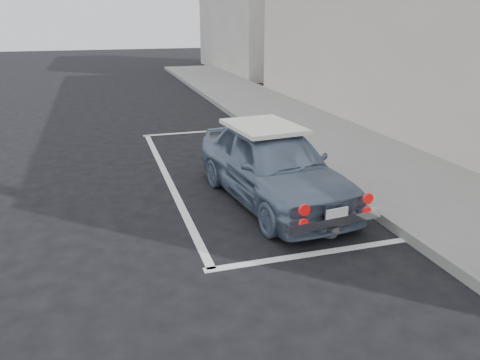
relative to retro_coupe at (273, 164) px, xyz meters
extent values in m
plane|color=black|center=(-0.59, -1.40, -0.63)|extent=(80.00, 80.00, 0.00)
cube|color=slate|center=(2.61, 0.60, -0.56)|extent=(2.80, 40.00, 0.15)
cube|color=black|center=(4.07, 2.60, 0.77)|extent=(0.10, 16.00, 2.40)
cube|color=silver|center=(-0.09, -1.90, -0.63)|extent=(3.00, 0.12, 0.01)
cube|color=silver|center=(-0.09, 5.10, -0.63)|extent=(3.00, 0.12, 0.01)
cube|color=silver|center=(-1.49, 1.60, -0.63)|extent=(0.12, 7.00, 0.01)
imported|color=slate|center=(0.00, 0.00, -0.01)|extent=(1.87, 3.81, 1.25)
cube|color=white|center=(-0.04, 0.37, 0.55)|extent=(1.18, 1.50, 0.07)
cube|color=silver|center=(0.20, -1.77, -0.25)|extent=(1.41, 0.27, 0.12)
cube|color=white|center=(0.20, -1.82, -0.15)|extent=(0.33, 0.06, 0.17)
cylinder|color=red|center=(-0.29, -1.86, -0.01)|extent=(0.15, 0.06, 0.15)
cylinder|color=red|center=(0.68, -1.75, -0.01)|extent=(0.15, 0.06, 0.15)
cylinder|color=red|center=(-0.29, -1.86, -0.19)|extent=(0.12, 0.05, 0.12)
cylinder|color=red|center=(0.68, -1.75, -0.19)|extent=(0.12, 0.05, 0.12)
ellipsoid|color=#77675A|center=(0.26, -1.51, -0.51)|extent=(0.24, 0.38, 0.23)
sphere|color=#77675A|center=(0.26, -1.68, -0.43)|extent=(0.15, 0.15, 0.15)
cone|color=#77675A|center=(0.22, -1.68, -0.36)|extent=(0.05, 0.05, 0.06)
cone|color=#77675A|center=(0.30, -1.68, -0.36)|extent=(0.05, 0.05, 0.06)
cylinder|color=#77675A|center=(0.32, -1.32, -0.59)|extent=(0.13, 0.24, 0.03)
camera|label=1|loc=(-2.62, -6.76, 2.28)|focal=35.00mm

